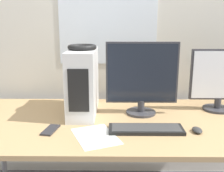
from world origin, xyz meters
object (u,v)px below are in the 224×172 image
Objects in this scene: keyboard at (146,129)px; pc_tower at (83,82)px; monitor_right_near at (220,80)px; mouse at (197,130)px; cell_phone at (50,130)px; monitor_main at (142,77)px; headphones at (82,47)px.

pc_tower is at bearing 141.73° from keyboard.
pc_tower is 1.07× the size of monitor_right_near.
mouse reaches higher than cell_phone.
monitor_main is 1.14× the size of keyboard.
monitor_right_near is 0.71m from keyboard.
monitor_main reaches higher than cell_phone.
monitor_right_near reaches higher than keyboard.
headphones is 0.57m from cell_phone.
keyboard is (0.40, -0.31, -0.44)m from headphones.
cell_phone is at bearing -116.50° from pc_tower.
headphones is (-0.00, 0.00, 0.24)m from pc_tower.
cell_phone is (-0.16, -0.32, -0.45)m from headphones.
monitor_right_near is at bearing 8.28° from monitor_main.
pc_tower is 5.37× the size of mouse.
monitor_right_near is 5.01× the size of mouse.
headphones is 0.98m from monitor_right_near.
monitor_main is 0.56m from monitor_right_near.
pc_tower is 2.46× the size of headphones.
monitor_right_near is at bearing 3.94° from headphones.
pc_tower reaches higher than mouse.
headphones is 0.67m from keyboard.
pc_tower is 2.91× the size of cell_phone.
mouse is (0.29, -0.31, -0.24)m from monitor_main.
monitor_main is at bearing 132.96° from mouse.
mouse reaches higher than keyboard.
pc_tower is at bearing 154.51° from mouse.
monitor_main is at bearing -171.72° from monitor_right_near.
keyboard is (0.00, -0.30, -0.24)m from monitor_main.
keyboard is at bearing -145.67° from monitor_right_near.
pc_tower is 0.55m from keyboard.
monitor_right_near is (0.95, 0.07, -0.23)m from headphones.
cell_phone is at bearing -151.39° from monitor_main.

